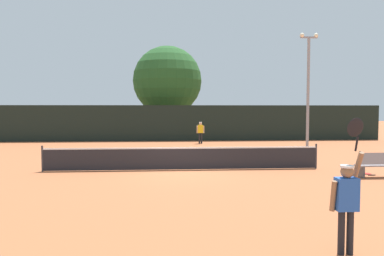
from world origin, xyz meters
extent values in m
plane|color=#9E5633|center=(0.00, 0.00, 0.00)|extent=(120.00, 120.00, 0.00)
cube|color=#232328|center=(0.00, 0.00, 0.48)|extent=(11.59, 0.03, 0.91)
cube|color=white|center=(0.00, 0.00, 0.93)|extent=(11.59, 0.04, 0.06)
cylinder|color=#333338|center=(-5.79, 0.00, 0.54)|extent=(0.08, 0.08, 1.07)
cylinder|color=#333338|center=(5.79, 0.00, 0.54)|extent=(0.08, 0.08, 1.07)
cube|color=black|center=(0.00, 14.15, 1.45)|extent=(34.30, 0.12, 2.89)
cube|color=blue|center=(2.48, -9.13, 1.08)|extent=(0.38, 0.22, 0.58)
sphere|color=#8C6647|center=(2.48, -9.13, 1.47)|extent=(0.22, 0.22, 0.22)
cylinder|color=white|center=(2.48, -9.13, 1.57)|extent=(0.23, 0.23, 0.04)
cylinder|color=black|center=(2.40, -9.13, 0.39)|extent=(0.12, 0.12, 0.79)
cylinder|color=black|center=(2.56, -9.13, 0.39)|extent=(0.12, 0.12, 0.79)
cylinder|color=#8C6647|center=(2.24, -9.13, 1.05)|extent=(0.09, 0.17, 0.55)
cylinder|color=#8C6647|center=(2.72, -9.05, 1.57)|extent=(0.09, 0.31, 0.53)
cylinder|color=black|center=(2.72, -8.99, 1.95)|extent=(0.04, 0.11, 0.28)
ellipsoid|color=black|center=(2.72, -8.93, 2.24)|extent=(0.30, 0.13, 0.36)
cube|color=yellow|center=(1.84, 11.68, 1.09)|extent=(0.38, 0.22, 0.59)
sphere|color=beige|center=(1.84, 11.68, 1.49)|extent=(0.23, 0.23, 0.23)
cylinder|color=white|center=(1.84, 11.68, 1.59)|extent=(0.24, 0.24, 0.04)
cylinder|color=black|center=(1.76, 11.68, 0.40)|extent=(0.12, 0.12, 0.80)
cylinder|color=black|center=(1.92, 11.68, 0.40)|extent=(0.12, 0.12, 0.80)
cylinder|color=beige|center=(1.60, 11.68, 1.06)|extent=(0.09, 0.17, 0.56)
cylinder|color=beige|center=(2.08, 11.68, 1.06)|extent=(0.09, 0.16, 0.56)
sphere|color=#CCE033|center=(-0.55, 2.93, 0.03)|extent=(0.07, 0.07, 0.07)
cylinder|color=black|center=(7.25, -1.83, 0.02)|extent=(0.28, 0.04, 0.04)
ellipsoid|color=red|center=(7.25, -1.51, 0.02)|extent=(0.28, 0.36, 0.04)
cube|color=gray|center=(7.34, -2.17, 0.45)|extent=(1.80, 0.40, 0.06)
cube|color=gray|center=(7.34, -2.35, 0.73)|extent=(1.80, 0.12, 0.44)
cube|color=#4C4C51|center=(6.64, -2.17, 0.23)|extent=(0.08, 0.36, 0.45)
cylinder|color=gray|center=(8.27, 7.23, 3.52)|extent=(0.18, 0.18, 7.03)
cube|color=gray|center=(8.27, 7.23, 7.08)|extent=(1.10, 0.10, 0.10)
sphere|color=#F2EDCC|center=(7.82, 7.23, 7.21)|extent=(0.28, 0.28, 0.28)
sphere|color=#F2EDCC|center=(8.72, 7.23, 7.21)|extent=(0.28, 0.28, 0.28)
cylinder|color=brown|center=(-0.61, 19.11, 1.42)|extent=(0.56, 0.56, 2.84)
sphere|color=#235123|center=(-0.61, 19.11, 5.26)|extent=(6.46, 6.46, 6.46)
cube|color=white|center=(-7.51, 20.95, 0.60)|extent=(2.49, 4.43, 0.90)
cube|color=#2D333D|center=(-7.51, 20.65, 1.37)|extent=(2.00, 2.42, 0.64)
cylinder|color=black|center=(-8.36, 22.35, 0.30)|extent=(0.22, 0.60, 0.60)
cylinder|color=black|center=(-6.66, 22.35, 0.30)|extent=(0.22, 0.60, 0.60)
cylinder|color=black|center=(-8.36, 19.55, 0.30)|extent=(0.22, 0.60, 0.60)
cylinder|color=black|center=(-6.66, 19.55, 0.30)|extent=(0.22, 0.60, 0.60)
cube|color=navy|center=(2.12, 22.75, 0.60)|extent=(2.25, 4.35, 0.90)
cube|color=#2D333D|center=(2.12, 22.45, 1.37)|extent=(1.88, 2.34, 0.64)
cylinder|color=black|center=(1.27, 24.15, 0.30)|extent=(0.22, 0.60, 0.60)
cylinder|color=black|center=(2.97, 24.15, 0.30)|extent=(0.22, 0.60, 0.60)
cylinder|color=black|center=(1.27, 21.35, 0.30)|extent=(0.22, 0.60, 0.60)
cylinder|color=black|center=(2.97, 21.35, 0.30)|extent=(0.22, 0.60, 0.60)
camera|label=1|loc=(-0.67, -15.22, 2.57)|focal=33.89mm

